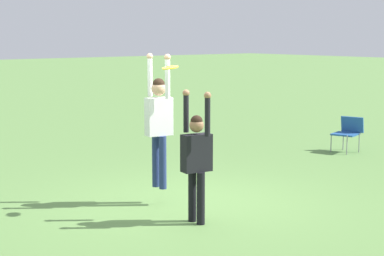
{
  "coord_description": "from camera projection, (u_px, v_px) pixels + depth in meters",
  "views": [
    {
      "loc": [
        7.94,
        -6.32,
        2.74
      ],
      "look_at": [
        0.32,
        -0.12,
        1.3
      ],
      "focal_mm": 60.0,
      "sensor_mm": 36.0,
      "label": 1
    }
  ],
  "objects": [
    {
      "name": "ground_plane",
      "position": [
        185.0,
        204.0,
        10.44
      ],
      "size": [
        120.0,
        120.0,
        0.0
      ],
      "primitive_type": "plane",
      "color": "#608C47"
    },
    {
      "name": "person_jumping",
      "position": [
        159.0,
        117.0,
        10.26
      ],
      "size": [
        0.57,
        0.45,
        2.17
      ],
      "rotation": [
        0.0,
        0.0,
        1.4
      ],
      "color": "navy",
      "rests_on": "ground_plane"
    },
    {
      "name": "person_defending",
      "position": [
        197.0,
        155.0,
        9.26
      ],
      "size": [
        0.59,
        0.46,
        1.95
      ],
      "rotation": [
        0.0,
        0.0,
        -1.75
      ],
      "color": "black",
      "rests_on": "ground_plane"
    },
    {
      "name": "frisbee",
      "position": [
        170.0,
        68.0,
        9.61
      ],
      "size": [
        0.25,
        0.25,
        0.06
      ],
      "color": "yellow"
    },
    {
      "name": "camping_chair_1",
      "position": [
        348.0,
        131.0,
        15.03
      ],
      "size": [
        0.67,
        0.71,
        0.82
      ],
      "rotation": [
        0.0,
        0.0,
        3.43
      ],
      "color": "gray",
      "rests_on": "ground_plane"
    }
  ]
}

